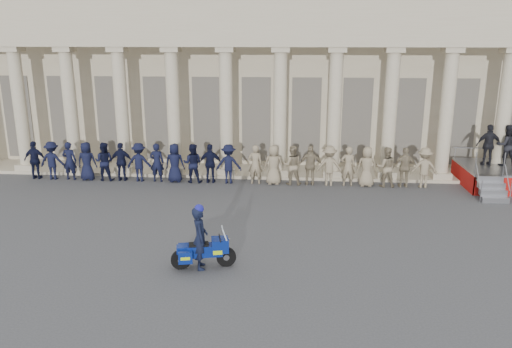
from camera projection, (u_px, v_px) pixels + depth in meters
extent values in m
plane|color=#3D3D3F|center=(233.00, 239.00, 17.21)|extent=(90.00, 90.00, 0.00)
cube|color=tan|center=(263.00, 75.00, 30.44)|extent=(40.00, 10.00, 9.00)
cube|color=tan|center=(254.00, 171.00, 25.65)|extent=(40.00, 2.60, 0.15)
cube|color=tan|center=(253.00, 36.00, 23.10)|extent=(35.80, 1.00, 1.00)
cube|color=tan|center=(253.00, 11.00, 22.81)|extent=(35.80, 1.00, 1.20)
cube|color=tan|center=(27.00, 166.00, 25.72)|extent=(0.90, 0.90, 0.30)
cylinder|color=tan|center=(20.00, 109.00, 24.94)|extent=(0.64, 0.64, 5.60)
cube|color=tan|center=(13.00, 49.00, 24.17)|extent=(0.85, 0.85, 0.24)
cube|color=tan|center=(76.00, 167.00, 25.52)|extent=(0.90, 0.90, 0.30)
cylinder|color=tan|center=(71.00, 110.00, 24.74)|extent=(0.64, 0.64, 5.60)
cube|color=tan|center=(65.00, 49.00, 23.97)|extent=(0.85, 0.85, 0.24)
cube|color=tan|center=(126.00, 168.00, 25.32)|extent=(0.90, 0.90, 0.30)
cylinder|color=tan|center=(122.00, 110.00, 24.54)|extent=(0.64, 0.64, 5.60)
cube|color=tan|center=(117.00, 49.00, 23.77)|extent=(0.85, 0.85, 0.24)
cube|color=tan|center=(176.00, 169.00, 25.12)|extent=(0.90, 0.90, 0.30)
cylinder|color=tan|center=(174.00, 111.00, 24.34)|extent=(0.64, 0.64, 5.60)
cube|color=tan|center=(171.00, 49.00, 23.57)|extent=(0.85, 0.85, 0.24)
cube|color=tan|center=(227.00, 170.00, 24.92)|extent=(0.90, 0.90, 0.30)
cylinder|color=tan|center=(226.00, 112.00, 24.14)|extent=(0.64, 0.64, 5.60)
cube|color=tan|center=(225.00, 49.00, 23.37)|extent=(0.85, 0.85, 0.24)
cube|color=tan|center=(279.00, 171.00, 24.72)|extent=(0.90, 0.90, 0.30)
cylinder|color=tan|center=(280.00, 112.00, 23.94)|extent=(0.64, 0.64, 5.60)
cube|color=tan|center=(281.00, 50.00, 23.16)|extent=(0.85, 0.85, 0.24)
cube|color=tan|center=(332.00, 172.00, 24.52)|extent=(0.90, 0.90, 0.30)
cylinder|color=tan|center=(334.00, 113.00, 23.74)|extent=(0.64, 0.64, 5.60)
cube|color=tan|center=(337.00, 50.00, 22.96)|extent=(0.85, 0.85, 0.24)
cube|color=tan|center=(386.00, 174.00, 24.32)|extent=(0.90, 0.90, 0.30)
cylinder|color=tan|center=(390.00, 113.00, 23.54)|extent=(0.64, 0.64, 5.60)
cube|color=tan|center=(394.00, 50.00, 22.76)|extent=(0.85, 0.85, 0.24)
cube|color=tan|center=(440.00, 175.00, 24.12)|extent=(0.90, 0.90, 0.30)
cylinder|color=tan|center=(446.00, 114.00, 23.34)|extent=(0.64, 0.64, 5.60)
cube|color=tan|center=(453.00, 50.00, 22.56)|extent=(0.85, 0.85, 0.24)
cube|color=tan|center=(496.00, 176.00, 23.92)|extent=(0.90, 0.90, 0.30)
cylinder|color=tan|center=(504.00, 115.00, 23.14)|extent=(0.64, 0.64, 5.60)
cube|color=tan|center=(512.00, 50.00, 22.36)|extent=(0.85, 0.85, 0.24)
cube|color=black|center=(19.00, 117.00, 27.17)|extent=(1.30, 0.12, 4.20)
cube|color=black|center=(65.00, 117.00, 26.97)|extent=(1.30, 0.12, 4.20)
cube|color=black|center=(112.00, 118.00, 26.77)|extent=(1.30, 0.12, 4.20)
cube|color=black|center=(159.00, 118.00, 26.57)|extent=(1.30, 0.12, 4.20)
cube|color=black|center=(207.00, 119.00, 26.36)|extent=(1.30, 0.12, 4.20)
cube|color=black|center=(256.00, 120.00, 26.16)|extent=(1.30, 0.12, 4.20)
cube|color=black|center=(306.00, 120.00, 25.96)|extent=(1.30, 0.12, 4.20)
cube|color=black|center=(356.00, 121.00, 25.76)|extent=(1.30, 0.12, 4.20)
cube|color=black|center=(408.00, 122.00, 25.56)|extent=(1.30, 0.12, 4.20)
cube|color=black|center=(460.00, 122.00, 25.36)|extent=(1.30, 0.12, 4.20)
imported|color=black|center=(35.00, 160.00, 24.31)|extent=(1.10, 0.46, 1.87)
imported|color=black|center=(52.00, 160.00, 24.25)|extent=(1.21, 0.70, 1.87)
imported|color=black|center=(70.00, 161.00, 24.18)|extent=(0.68, 0.45, 1.87)
imported|color=black|center=(87.00, 161.00, 24.11)|extent=(0.92, 0.60, 1.87)
imported|color=black|center=(104.00, 161.00, 24.05)|extent=(0.91, 0.71, 1.87)
imported|color=black|center=(122.00, 162.00, 23.98)|extent=(1.10, 0.46, 1.87)
imported|color=black|center=(139.00, 162.00, 23.91)|extent=(1.21, 0.70, 1.87)
imported|color=black|center=(157.00, 162.00, 23.85)|extent=(0.68, 0.45, 1.87)
imported|color=black|center=(175.00, 163.00, 23.78)|extent=(0.92, 0.60, 1.87)
imported|color=black|center=(193.00, 163.00, 23.71)|extent=(0.91, 0.71, 1.87)
imported|color=black|center=(211.00, 164.00, 23.65)|extent=(1.10, 0.46, 1.87)
imported|color=black|center=(229.00, 164.00, 23.58)|extent=(1.21, 0.70, 1.87)
imported|color=gray|center=(255.00, 164.00, 23.48)|extent=(0.68, 0.45, 1.87)
imported|color=gray|center=(274.00, 165.00, 23.42)|extent=(0.92, 0.60, 1.87)
imported|color=gray|center=(292.00, 165.00, 23.35)|extent=(0.91, 0.71, 1.87)
imported|color=gray|center=(311.00, 166.00, 23.28)|extent=(1.10, 0.46, 1.87)
imported|color=gray|center=(329.00, 166.00, 23.22)|extent=(1.21, 0.70, 1.87)
imported|color=gray|center=(348.00, 166.00, 23.15)|extent=(0.68, 0.45, 1.87)
imported|color=gray|center=(367.00, 167.00, 23.08)|extent=(0.92, 0.60, 1.87)
imported|color=gray|center=(386.00, 167.00, 23.02)|extent=(0.91, 0.71, 1.87)
imported|color=gray|center=(405.00, 167.00, 22.95)|extent=(1.10, 0.46, 1.87)
imported|color=gray|center=(424.00, 168.00, 22.88)|extent=(1.21, 0.70, 1.87)
cube|color=#9A100C|center=(462.00, 176.00, 23.40)|extent=(0.04, 3.33, 0.84)
cube|color=gray|center=(495.00, 200.00, 20.97)|extent=(1.10, 0.28, 0.24)
cube|color=gray|center=(493.00, 192.00, 21.18)|extent=(1.10, 0.28, 0.24)
cube|color=gray|center=(491.00, 185.00, 21.38)|extent=(1.10, 0.28, 0.24)
cube|color=gray|center=(489.00, 178.00, 21.59)|extent=(1.10, 0.28, 0.24)
cylinder|color=gray|center=(502.00, 148.00, 24.50)|extent=(4.66, 0.04, 0.04)
imported|color=black|center=(489.00, 145.00, 23.11)|extent=(1.12, 0.47, 1.91)
imported|color=black|center=(507.00, 145.00, 23.05)|extent=(0.93, 0.73, 1.91)
cylinder|color=black|center=(226.00, 257.00, 15.09)|extent=(0.61, 0.26, 0.60)
cylinder|color=black|center=(181.00, 260.00, 14.90)|extent=(0.61, 0.26, 0.60)
cube|color=navy|center=(205.00, 250.00, 14.93)|extent=(1.10, 0.60, 0.34)
cube|color=navy|center=(220.00, 245.00, 14.96)|extent=(0.59, 0.57, 0.41)
cube|color=silver|center=(220.00, 251.00, 15.01)|extent=(0.25, 0.31, 0.11)
cube|color=#B2BFCC|center=(225.00, 235.00, 14.89)|extent=(0.28, 0.45, 0.49)
cube|color=black|center=(199.00, 245.00, 14.86)|extent=(0.64, 0.43, 0.09)
cube|color=navy|center=(182.00, 249.00, 14.82)|extent=(0.38, 0.37, 0.20)
cube|color=navy|center=(185.00, 257.00, 14.59)|extent=(0.44, 0.28, 0.36)
cube|color=#B7E00B|center=(185.00, 257.00, 14.59)|extent=(0.31, 0.27, 0.09)
cube|color=navy|center=(185.00, 249.00, 15.14)|extent=(0.44, 0.28, 0.36)
cube|color=#B7E00B|center=(185.00, 249.00, 15.14)|extent=(0.31, 0.27, 0.09)
cylinder|color=silver|center=(190.00, 257.00, 15.15)|extent=(0.55, 0.21, 0.09)
cylinder|color=black|center=(220.00, 238.00, 14.90)|extent=(0.17, 0.63, 0.03)
imported|color=black|center=(200.00, 238.00, 14.81)|extent=(0.61, 0.79, 1.93)
sphere|color=navy|center=(199.00, 209.00, 14.56)|extent=(0.28, 0.28, 0.28)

